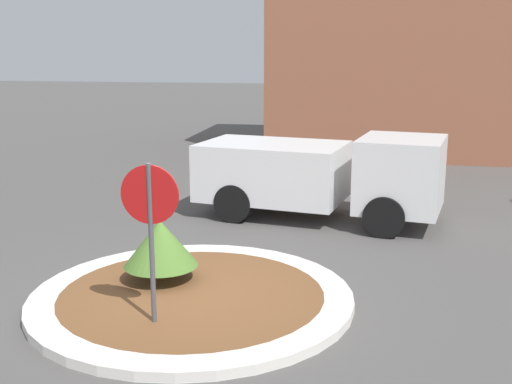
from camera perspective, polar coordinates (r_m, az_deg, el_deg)
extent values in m
plane|color=#514F4C|center=(10.09, -5.69, -9.68)|extent=(120.00, 120.00, 0.00)
cylinder|color=silver|center=(10.07, -5.70, -9.30)|extent=(4.97, 4.97, 0.14)
cylinder|color=brown|center=(10.07, -5.70, -9.29)|extent=(4.07, 4.07, 0.14)
cylinder|color=#4C4C51|center=(8.77, -9.26, -5.07)|extent=(0.07, 0.07, 2.36)
cylinder|color=#B71414|center=(8.57, -9.44, -0.23)|extent=(0.80, 0.03, 0.80)
cylinder|color=brown|center=(10.58, -8.41, -7.10)|extent=(0.08, 0.08, 0.25)
cone|color=#4C752D|center=(10.42, -8.50, -4.49)|extent=(1.20, 1.20, 0.76)
cube|color=white|center=(14.18, 12.74, 1.59)|extent=(2.06, 2.29, 1.56)
cube|color=white|center=(14.87, 1.52, 1.89)|extent=(3.57, 2.67, 1.30)
cube|color=black|center=(14.07, 15.24, 2.50)|extent=(0.36, 1.78, 0.55)
cylinder|color=black|center=(15.30, 12.52, -0.41)|extent=(0.90, 0.38, 0.87)
cylinder|color=black|center=(13.42, 11.31, -2.20)|extent=(0.90, 0.38, 0.87)
cylinder|color=black|center=(16.09, 0.64, 0.53)|extent=(0.90, 0.38, 0.87)
cylinder|color=black|center=(14.31, -2.03, -1.02)|extent=(0.90, 0.38, 0.87)
cube|color=#93563D|center=(24.89, 15.84, 12.18)|extent=(11.87, 6.00, 7.58)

